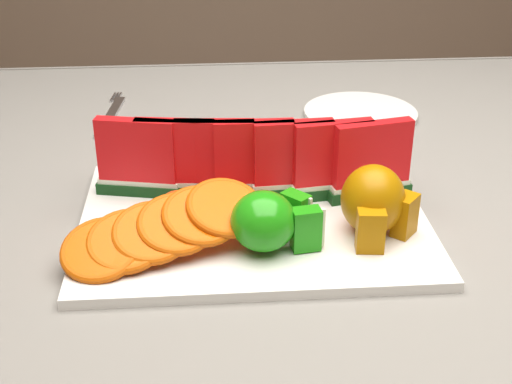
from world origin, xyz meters
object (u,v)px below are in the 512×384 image
Objects in this scene: apple_cluster at (270,221)px; side_plate at (360,114)px; platter at (254,221)px; pear_cluster at (375,202)px; fork at (111,115)px.

apple_cluster reaches higher than side_plate.
side_plate is at bearing 59.48° from platter.
apple_cluster is 1.15× the size of pear_cluster.
side_plate is (0.18, 0.40, -0.04)m from apple_cluster.
platter is at bearing -60.70° from fork.
pear_cluster is at bearing -99.81° from side_plate.
fork is at bearing 175.41° from side_plate.
apple_cluster is 0.44m from side_plate.
side_plate is 1.17× the size of fork.
pear_cluster is 0.49× the size of fork.
platter is 0.38m from side_plate.
side_plate is at bearing 65.42° from apple_cluster.
fork is at bearing 119.30° from platter.
pear_cluster is (0.12, 0.02, 0.01)m from apple_cluster.
side_plate is at bearing -4.59° from fork.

